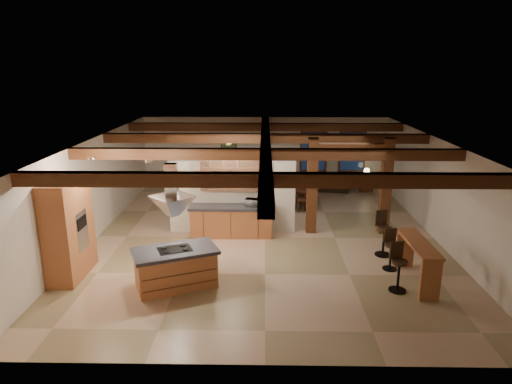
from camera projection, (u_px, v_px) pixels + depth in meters
ground at (265, 237)px, 13.55m from camera, size 12.00×12.00×0.00m
room_walls at (265, 179)px, 13.07m from camera, size 12.00×12.00×12.00m
ceiling_beams at (265, 145)px, 12.81m from camera, size 10.00×12.00×0.28m
timber_posts at (349, 176)px, 13.52m from camera, size 2.50×0.30×2.90m
partition_wall at (232, 197)px, 13.76m from camera, size 3.80×0.18×2.20m
pantry_cabinet at (69, 228)px, 10.81m from camera, size 0.67×1.60×2.40m
back_counter at (231, 221)px, 13.55m from camera, size 2.50×0.66×0.94m
upper_display_cabinet at (231, 174)px, 13.37m from camera, size 1.80×0.36×0.95m
range_hood at (173, 213)px, 10.07m from camera, size 1.10×1.10×1.40m
back_windows at (333, 152)px, 18.82m from camera, size 2.70×0.07×1.70m
framed_art at (229, 146)px, 18.84m from camera, size 0.65×0.05×0.85m
recessed_cans at (160, 154)px, 10.97m from camera, size 3.16×2.46×0.03m
kitchen_island at (176, 268)px, 10.43m from camera, size 2.11×1.65×0.93m
dining_table at (286, 195)px, 16.63m from camera, size 2.30×1.85×0.71m
sofa at (320, 181)px, 18.72m from camera, size 2.44×1.40×0.67m
microwave at (252, 202)px, 13.38m from camera, size 0.44×0.36×0.21m
bar_counter at (418, 255)px, 10.56m from camera, size 0.51×1.94×1.01m
side_table at (366, 183)px, 18.54m from camera, size 0.49×0.49×0.61m
table_lamp at (367, 171)px, 18.40m from camera, size 0.26×0.26×0.31m
bar_stool_a at (398, 267)px, 10.22m from camera, size 0.41×0.42×1.13m
bar_stool_b at (391, 249)px, 11.32m from camera, size 0.36×0.36×1.03m
bar_stool_c at (383, 233)px, 12.15m from camera, size 0.46×0.47×1.22m
dining_chairs at (286, 189)px, 16.57m from camera, size 2.03×2.03×1.17m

